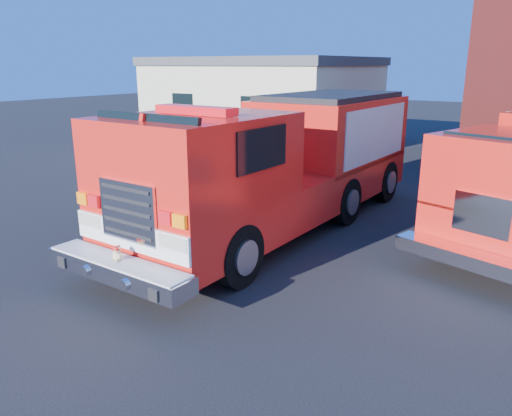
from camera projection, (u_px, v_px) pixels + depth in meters
The scene contains 4 objects.
ground at pixel (286, 252), 11.11m from camera, with size 100.00×100.00×0.00m, color black.
side_building at pixel (264, 101), 25.69m from camera, with size 10.20×8.20×4.35m.
fire_engine at pixel (283, 162), 12.41m from camera, with size 3.14×10.62×3.26m.
pickup_truck at pixel (215, 153), 17.72m from camera, with size 3.62×6.63×2.06m.
Camera 1 is at (5.24, -9.02, 4.02)m, focal length 35.00 mm.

